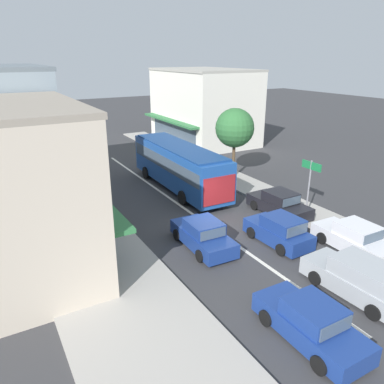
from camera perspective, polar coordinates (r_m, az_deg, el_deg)
name	(u,v)px	position (r m, az deg, el deg)	size (l,w,h in m)	color
ground_plane	(214,229)	(21.31, 3.41, -5.68)	(140.00, 140.00, 0.00)	#353538
lane_centre_line	(181,206)	(24.45, -1.71, -2.13)	(0.20, 28.00, 0.01)	silver
sidewalk_left	(68,215)	(24.14, -18.44, -3.36)	(5.20, 44.00, 0.14)	#A39E96
kerb_right	(239,182)	(29.17, 7.21, 1.58)	(2.80, 44.00, 0.12)	#A39E96
shopfront_corner_near	(3,194)	(17.78, -26.82, -0.27)	(7.76, 9.00, 7.47)	beige
building_right_far	(204,106)	(42.55, 1.77, 12.96)	(8.66, 11.95, 7.90)	silver
city_bus	(179,164)	(27.09, -2.00, 4.31)	(2.89, 10.90, 3.23)	#1E4C99
sedan_queue_gap_filler	(203,235)	(19.15, 1.68, -6.58)	(2.01, 4.26, 1.47)	navy
hatchback_behind_bus_near	(279,231)	(20.00, 13.13, -5.78)	(1.92, 3.75, 1.54)	navy
wagon_adjacent_lane_trail	(360,279)	(16.96, 24.22, -12.04)	(2.10, 4.58, 1.58)	#9EA3A8
sedan_behind_bus_mid	(311,323)	(14.14, 17.64, -18.50)	(1.93, 4.21, 1.47)	navy
parked_sedan_kerb_front	(355,238)	(20.50, 23.57, -6.51)	(1.97, 4.24, 1.47)	silver
parked_sedan_kerb_second	(279,204)	(23.62, 13.14, -1.78)	(1.98, 4.24, 1.47)	black
traffic_light_downstreet	(65,130)	(36.18, -18.84, 8.88)	(0.33, 0.24, 4.20)	gray
directional_road_sign	(310,176)	(22.75, 17.57, 2.33)	(0.10, 1.40, 3.60)	gray
street_tree_right	(235,128)	(29.22, 6.53, 9.66)	(2.99, 2.99, 5.52)	brown
pedestrian_with_handbag_near	(91,186)	(25.76, -15.16, 0.85)	(0.54, 0.57, 1.63)	#232838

